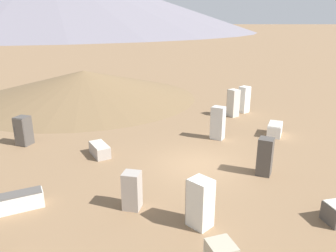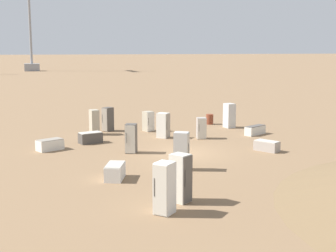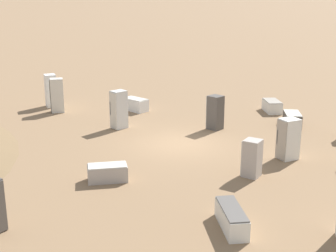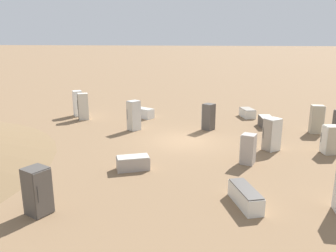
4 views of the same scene
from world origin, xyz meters
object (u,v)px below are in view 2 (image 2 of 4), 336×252
Objects in this scene: discarded_fridge_9 at (148,121)px; discarded_fridge_12 at (229,116)px; discarded_fridge_1 at (131,138)px; discarded_fridge_14 at (181,178)px; power_pylon_0 at (30,33)px; discarded_fridge_7 at (50,145)px; discarded_fridge_0 at (201,128)px; rusty_barrel at (210,119)px; discarded_fridge_6 at (163,125)px; discarded_fridge_3 at (94,122)px; discarded_fridge_10 at (164,188)px; discarded_fridge_5 at (181,151)px; discarded_fridge_11 at (115,172)px; discarded_fridge_8 at (267,146)px; discarded_fridge_15 at (108,119)px; discarded_fridge_4 at (90,138)px; discarded_fridge_2 at (255,130)px.

discarded_fridge_9 is 6.41m from discarded_fridge_12.
discarded_fridge_1 is 9.31m from discarded_fridge_14.
power_pylon_0 reaches higher than discarded_fridge_7.
discarded_fridge_14 reaches higher than discarded_fridge_0.
discarded_fridge_12 is at bearing 23.20° from rusty_barrel.
power_pylon_0 is at bearing -132.74° from discarded_fridge_6.
discarded_fridge_14 is at bearing -25.30° from rusty_barrel.
discarded_fridge_0 reaches higher than discarded_fridge_7.
rusty_barrel is (-1.67, 5.56, -0.33)m from discarded_fridge_9.
discarded_fridge_3 is 2.17× the size of rusty_barrel.
discarded_fridge_3 reaches higher than discarded_fridge_1.
power_pylon_0 is at bearing -64.10° from discarded_fridge_1.
discarded_fridge_10 is 1.00× the size of discarded_fridge_14.
discarded_fridge_5 is 1.17× the size of discarded_fridge_11.
discarded_fridge_8 is 0.91× the size of discarded_fridge_15.
discarded_fridge_0 is at bearing -70.03° from discarded_fridge_10.
discarded_fridge_0 is 14.88m from discarded_fridge_10.
discarded_fridge_5 is at bearing 63.29° from discarded_fridge_9.
discarded_fridge_3 reaches higher than discarded_fridge_4.
power_pylon_0 is 19.54× the size of discarded_fridge_6.
rusty_barrel is (-5.52, 2.83, -0.31)m from discarded_fridge_0.
discarded_fridge_12 is (-11.81, 11.14, 0.57)m from discarded_fridge_11.
power_pylon_0 reaches higher than discarded_fridge_10.
discarded_fridge_6 is at bearing 82.34° from discarded_fridge_11.
discarded_fridge_4 is 0.84× the size of discarded_fridge_12.
discarded_fridge_4 is 11.18m from discarded_fridge_8.
discarded_fridge_7 is 7.18m from discarded_fridge_15.
discarded_fridge_15 is 2.16× the size of rusty_barrel.
discarded_fridge_3 is at bearing -55.66° from discarded_fridge_1.
discarded_fridge_15 reaches higher than discarded_fridge_9.
discarded_fridge_1 is 0.96× the size of discarded_fridge_3.
power_pylon_0 is 19.60× the size of discarded_fridge_1.
discarded_fridge_1 is at bearing 144.85° from discarded_fridge_15.
discarded_fridge_15 is at bearing -145.00° from discarded_fridge_5.
power_pylon_0 is at bearing 158.83° from discarded_fridge_2.
discarded_fridge_5 is 0.99× the size of discarded_fridge_14.
discarded_fridge_3 is (-3.39, -10.93, 0.57)m from discarded_fridge_2.
discarded_fridge_12 reaches higher than discarded_fridge_4.
discarded_fridge_5 reaches higher than discarded_fridge_15.
discarded_fridge_15 is at bearing -46.96° from discarded_fridge_10.
power_pylon_0 is at bearing -33.39° from discarded_fridge_15.
discarded_fridge_10 is at bearing 108.09° from discarded_fridge_1.
rusty_barrel is at bearing 6.98° from power_pylon_0.
discarded_fridge_0 is 6.22m from rusty_barrel.
discarded_fridge_9 is at bearing -83.25° from discarded_fridge_7.
discarded_fridge_14 reaches higher than discarded_fridge_7.
discarded_fridge_12 is at bearing 156.14° from discarded_fridge_6.
power_pylon_0 is at bearing 178.21° from discarded_fridge_12.
discarded_fridge_10 reaches higher than discarded_fridge_7.
rusty_barrel reaches higher than discarded_fridge_8.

